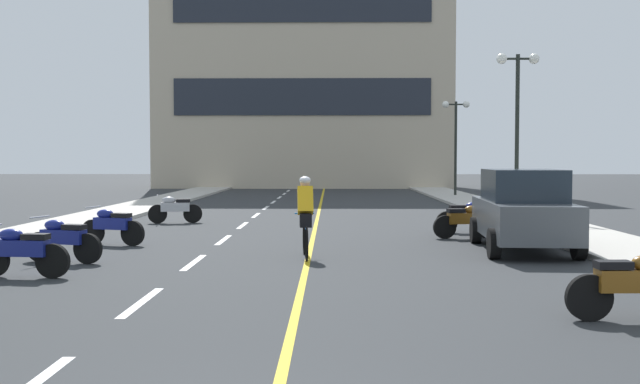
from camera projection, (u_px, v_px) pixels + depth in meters
name	position (u px, v px, depth m)	size (l,w,h in m)	color
ground_plane	(310.00, 218.00, 25.44)	(140.00, 140.00, 0.00)	#2D3033
curb_left	(129.00, 210.00, 28.54)	(2.40, 72.00, 0.12)	#B7B2A8
curb_right	(498.00, 210.00, 28.32)	(2.40, 72.00, 0.12)	#B7B2A8
lane_dash_1	(142.00, 302.00, 10.48)	(0.14, 2.20, 0.01)	silver
lane_dash_2	(194.00, 262.00, 14.48)	(0.14, 2.20, 0.01)	silver
lane_dash_3	(224.00, 240.00, 18.47)	(0.14, 2.20, 0.01)	silver
lane_dash_4	(243.00, 225.00, 22.47)	(0.14, 2.20, 0.01)	silver
lane_dash_5	(256.00, 215.00, 26.46)	(0.14, 2.20, 0.01)	silver
lane_dash_6	(266.00, 208.00, 30.46)	(0.14, 2.20, 0.01)	silver
lane_dash_7	(273.00, 202.00, 34.46)	(0.14, 2.20, 0.01)	silver
lane_dash_8	(279.00, 197.00, 38.45)	(0.14, 2.20, 0.01)	silver
lane_dash_9	(284.00, 194.00, 42.45)	(0.14, 2.20, 0.01)	silver
lane_dash_10	(288.00, 191.00, 46.44)	(0.14, 2.20, 0.01)	silver
lane_dash_11	(292.00, 188.00, 50.44)	(0.14, 2.20, 0.01)	silver
centre_line_yellow	(319.00, 211.00, 28.43)	(0.12, 66.00, 0.01)	gold
office_building	(304.00, 42.00, 52.03)	(20.62, 6.30, 20.68)	#BCAD93
street_lamp_mid	(517.00, 98.00, 24.98)	(1.46, 0.36, 5.53)	black
street_lamp_far	(456.00, 126.00, 38.69)	(1.46, 0.36, 4.98)	black
parked_car_near	(523.00, 210.00, 16.26)	(2.13, 4.30, 1.82)	black
motorcycle_1	(634.00, 284.00, 9.25)	(1.70, 0.60, 0.92)	black
motorcycle_2	(22.00, 251.00, 12.61)	(1.70, 0.60, 0.92)	black
motorcycle_3	(63.00, 239.00, 14.41)	(1.66, 0.72, 0.92)	black
motorcycle_4	(112.00, 225.00, 17.36)	(1.65, 0.76, 0.92)	black
motorcycle_5	(466.00, 220.00, 18.83)	(1.69, 0.63, 0.92)	black
motorcycle_6	(467.00, 216.00, 20.25)	(1.70, 0.60, 0.92)	black
motorcycle_7	(175.00, 208.00, 23.21)	(1.69, 0.62, 0.92)	black
cyclist_rider	(305.00, 215.00, 15.19)	(0.42, 1.77, 1.71)	black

